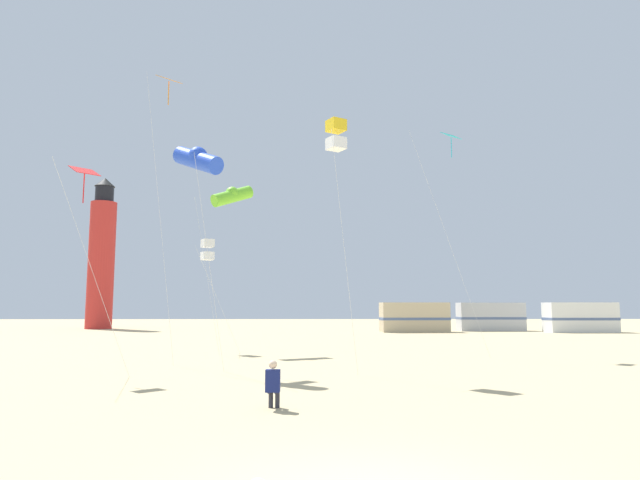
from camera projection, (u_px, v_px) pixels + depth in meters
kite_flyer_standing at (273, 383)px, 13.13m from camera, size 0.35×0.52×1.16m
kite_box_white at (208, 250)px, 30.26m from camera, size 2.31×2.31×6.09m
kite_box_gold at (336, 135)px, 20.80m from camera, size 1.15×1.15×9.42m
kite_tube_lime at (232, 196)px, 30.44m from camera, size 3.29×3.18×9.20m
kite_tube_blue at (198, 159)px, 21.54m from camera, size 2.35×2.25×8.83m
kite_diamond_orange at (168, 92)px, 24.79m from camera, size 1.57×1.40×12.81m
kite_diamond_scarlet at (85, 178)px, 20.14m from camera, size 2.63×2.63×7.56m
kite_diamond_cyan at (451, 145)px, 29.49m from camera, size 3.37×3.07×11.75m
lighthouse_distant at (102, 257)px, 61.11m from camera, size 2.80×2.80×16.80m
rv_van_tan at (414, 317)px, 52.84m from camera, size 6.55×2.67×2.80m
rv_van_silver at (490, 317)px, 55.49m from camera, size 6.48×2.46×2.80m
rv_van_white at (580, 317)px, 52.30m from camera, size 6.44×2.34×2.80m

